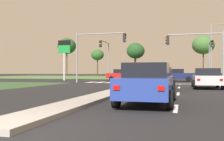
# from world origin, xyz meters

# --- Properties ---
(ground_plane) EXTENTS (200.00, 200.00, 0.00)m
(ground_plane) POSITION_xyz_m (0.00, 30.00, 0.00)
(ground_plane) COLOR black
(grass_verge_far_left) EXTENTS (35.00, 35.00, 0.01)m
(grass_verge_far_left) POSITION_xyz_m (-25.50, 54.50, 0.00)
(grass_verge_far_left) COLOR #476B38
(grass_verge_far_left) RESTS_ON ground
(median_island_near) EXTENTS (1.20, 22.00, 0.14)m
(median_island_near) POSITION_xyz_m (0.00, 11.00, 0.07)
(median_island_near) COLOR gray
(median_island_near) RESTS_ON ground
(median_island_far) EXTENTS (1.20, 36.00, 0.14)m
(median_island_far) POSITION_xyz_m (0.00, 55.00, 0.07)
(median_island_far) COLOR #ADA89E
(median_island_far) RESTS_ON ground
(lane_dash_near) EXTENTS (0.14, 2.00, 0.01)m
(lane_dash_near) POSITION_xyz_m (3.50, 4.75, 0.01)
(lane_dash_near) COLOR silver
(lane_dash_near) RESTS_ON ground
(lane_dash_second) EXTENTS (0.14, 2.00, 0.01)m
(lane_dash_second) POSITION_xyz_m (3.50, 10.75, 0.01)
(lane_dash_second) COLOR silver
(lane_dash_second) RESTS_ON ground
(lane_dash_third) EXTENTS (0.14, 2.00, 0.01)m
(lane_dash_third) POSITION_xyz_m (3.50, 16.75, 0.01)
(lane_dash_third) COLOR silver
(lane_dash_third) RESTS_ON ground
(lane_dash_fourth) EXTENTS (0.14, 2.00, 0.01)m
(lane_dash_fourth) POSITION_xyz_m (3.50, 22.75, 0.01)
(lane_dash_fourth) COLOR silver
(lane_dash_fourth) RESTS_ON ground
(stop_bar_near) EXTENTS (6.40, 0.50, 0.01)m
(stop_bar_near) POSITION_xyz_m (3.80, 23.00, 0.01)
(stop_bar_near) COLOR silver
(stop_bar_near) RESTS_ON ground
(crosswalk_bar_near) EXTENTS (0.70, 2.80, 0.01)m
(crosswalk_bar_near) POSITION_xyz_m (-6.40, 24.80, 0.01)
(crosswalk_bar_near) COLOR silver
(crosswalk_bar_near) RESTS_ON ground
(crosswalk_bar_second) EXTENTS (0.70, 2.80, 0.01)m
(crosswalk_bar_second) POSITION_xyz_m (-5.25, 24.80, 0.01)
(crosswalk_bar_second) COLOR silver
(crosswalk_bar_second) RESTS_ON ground
(crosswalk_bar_third) EXTENTS (0.70, 2.80, 0.01)m
(crosswalk_bar_third) POSITION_xyz_m (-4.10, 24.80, 0.01)
(crosswalk_bar_third) COLOR silver
(crosswalk_bar_third) RESTS_ON ground
(crosswalk_bar_fourth) EXTENTS (0.70, 2.80, 0.01)m
(crosswalk_bar_fourth) POSITION_xyz_m (-2.95, 24.80, 0.01)
(crosswalk_bar_fourth) COLOR silver
(crosswalk_bar_fourth) RESTS_ON ground
(crosswalk_bar_fifth) EXTENTS (0.70, 2.80, 0.01)m
(crosswalk_bar_fifth) POSITION_xyz_m (-1.80, 24.80, 0.01)
(crosswalk_bar_fifth) COLOR silver
(crosswalk_bar_fifth) RESTS_ON ground
(crosswalk_bar_sixth) EXTENTS (0.70, 2.80, 0.01)m
(crosswalk_bar_sixth) POSITION_xyz_m (-0.65, 24.80, 0.01)
(crosswalk_bar_sixth) COLOR silver
(crosswalk_bar_sixth) RESTS_ON ground
(car_red_near) EXTENTS (4.47, 1.95, 1.55)m
(car_red_near) POSITION_xyz_m (-4.04, 31.07, 0.79)
(car_red_near) COLOR #A31919
(car_red_near) RESTS_ON ground
(car_navy_second) EXTENTS (4.32, 2.06, 1.57)m
(car_navy_second) POSITION_xyz_m (3.09, 30.42, 0.80)
(car_navy_second) COLOR #161E47
(car_navy_second) RESTS_ON ground
(car_beige_third) EXTENTS (2.02, 4.25, 1.56)m
(car_beige_third) POSITION_xyz_m (-2.30, 41.25, 0.80)
(car_beige_third) COLOR #BCAD8E
(car_beige_third) RESTS_ON ground
(car_maroon_fourth) EXTENTS (2.09, 4.52, 1.50)m
(car_maroon_fourth) POSITION_xyz_m (2.21, 13.37, 0.77)
(car_maroon_fourth) COLOR maroon
(car_maroon_fourth) RESTS_ON ground
(car_silver_fifth) EXTENTS (2.05, 4.35, 1.47)m
(car_silver_fifth) POSITION_xyz_m (5.47, 16.26, 0.75)
(car_silver_fifth) COLOR #B7B7BC
(car_silver_fifth) RESTS_ON ground
(car_blue_sixth) EXTENTS (1.97, 4.56, 1.53)m
(car_blue_sixth) POSITION_xyz_m (2.44, 5.78, 0.78)
(car_blue_sixth) COLOR navy
(car_blue_sixth) RESTS_ON ground
(car_grey_eighth) EXTENTS (2.07, 4.40, 1.54)m
(car_grey_eighth) POSITION_xyz_m (-2.39, 55.12, 0.79)
(car_grey_eighth) COLOR slate
(car_grey_eighth) RESTS_ON ground
(traffic_signal_far_right) EXTENTS (0.32, 3.87, 5.70)m
(traffic_signal_far_right) POSITION_xyz_m (7.60, 35.26, 3.87)
(traffic_signal_far_right) COLOR gray
(traffic_signal_far_right) RESTS_ON ground
(traffic_signal_far_left) EXTENTS (0.32, 4.66, 6.00)m
(traffic_signal_far_left) POSITION_xyz_m (-7.60, 34.98, 4.11)
(traffic_signal_far_left) COLOR gray
(traffic_signal_far_left) RESTS_ON ground
(traffic_signal_near_right) EXTENTS (5.61, 0.32, 5.21)m
(traffic_signal_near_right) POSITION_xyz_m (5.46, 23.40, 3.66)
(traffic_signal_near_right) COLOR gray
(traffic_signal_near_right) RESTS_ON ground
(traffic_signal_near_left) EXTENTS (5.74, 0.32, 5.61)m
(traffic_signal_near_left) POSITION_xyz_m (-5.48, 23.40, 3.93)
(traffic_signal_near_left) COLOR gray
(traffic_signal_near_left) RESTS_ON ground
(street_lamp_third) EXTENTS (2.64, 0.55, 8.75)m
(street_lamp_third) POSITION_xyz_m (8.44, 40.13, 4.94)
(street_lamp_third) COLOR gray
(street_lamp_third) RESTS_ON ground
(pedestrian_at_median) EXTENTS (0.34, 0.34, 1.81)m
(pedestrian_at_median) POSITION_xyz_m (-0.26, 38.06, 1.24)
(pedestrian_at_median) COLOR #9E8966
(pedestrian_at_median) RESTS_ON median_island_far
(fuel_price_totem) EXTENTS (1.80, 0.24, 5.65)m
(fuel_price_totem) POSITION_xyz_m (-12.36, 30.37, 4.12)
(fuel_price_totem) COLOR silver
(fuel_price_totem) RESTS_ON ground
(treeline_near) EXTENTS (5.14, 5.14, 10.54)m
(treeline_near) POSITION_xyz_m (-27.24, 64.21, 8.33)
(treeline_near) COLOR #423323
(treeline_near) RESTS_ON ground
(treeline_second) EXTENTS (3.46, 3.46, 7.31)m
(treeline_second) POSITION_xyz_m (-18.59, 65.15, 5.79)
(treeline_second) COLOR #423323
(treeline_second) RESTS_ON ground
(treeline_third) EXTENTS (4.21, 4.21, 9.03)m
(treeline_third) POSITION_xyz_m (-8.35, 66.23, 7.17)
(treeline_third) COLOR #423323
(treeline_third) RESTS_ON ground
(treeline_fourth) EXTENTS (4.62, 4.62, 8.50)m
(treeline_fourth) POSITION_xyz_m (-7.72, 63.33, 6.51)
(treeline_fourth) COLOR #423323
(treeline_fourth) RESTS_ON ground
(treeline_fifth) EXTENTS (5.36, 5.36, 10.10)m
(treeline_fifth) POSITION_xyz_m (8.85, 64.71, 7.80)
(treeline_fifth) COLOR #423323
(treeline_fifth) RESTS_ON ground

